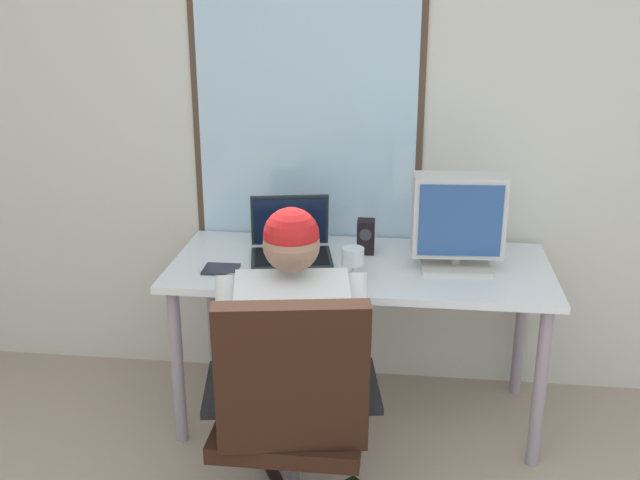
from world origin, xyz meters
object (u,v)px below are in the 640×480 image
desk (360,281)px  person_seated (293,348)px  office_chair (292,406)px  cd_case (221,269)px  crt_monitor (458,218)px  wine_glass (353,258)px  desk_speaker (366,236)px  laptop (291,240)px

desk → person_seated: bearing=-110.2°
office_chair → cd_case: (-0.40, 0.68, 0.21)m
crt_monitor → wine_glass: (-0.42, -0.19, -0.12)m
desk → crt_monitor: 0.50m
office_chair → person_seated: person_seated is taller
desk → person_seated: 0.60m
desk_speaker → cd_case: (-0.58, -0.28, -0.07)m
desk → wine_glass: 0.25m
person_seated → wine_glass: person_seated is taller
desk → desk_speaker: bearing=84.7°
desk → crt_monitor: bearing=0.6°
desk → laptop: size_ratio=4.06×
laptop → cd_case: laptop is taller
desk → office_chair: office_chair is taller
wine_glass → cd_case: bearing=175.8°
person_seated → crt_monitor: 0.89m
laptop → wine_glass: (0.29, -0.26, 0.03)m
office_chair → wine_glass: 0.72m
desk → wine_glass: (-0.02, -0.18, 0.17)m
office_chair → wine_glass: (0.15, 0.64, 0.30)m
desk → cd_case: bearing=-165.9°
crt_monitor → desk_speaker: bearing=160.3°
office_chair → wine_glass: office_chair is taller
cd_case → laptop: bearing=40.3°
crt_monitor → desk: bearing=-179.4°
office_chair → laptop: size_ratio=2.44×
laptop → desk: bearing=-14.0°
person_seated → cd_case: 0.57m
laptop → wine_glass: 0.39m
laptop → desk_speaker: (0.32, 0.06, 0.01)m
wine_glass → desk_speaker: size_ratio=0.91×
desk_speaker → office_chair: bearing=-100.6°
laptop → desk_speaker: laptop is taller
person_seated → laptop: person_seated is taller
person_seated → desk_speaker: 0.76m
cd_case → crt_monitor: bearing=8.6°
crt_monitor → desk_speaker: 0.43m
laptop → wine_glass: laptop is taller
laptop → cd_case: 0.35m
desk → office_chair: (-0.17, -0.82, -0.12)m
office_chair → cd_case: office_chair is taller
person_seated → wine_glass: (0.19, 0.38, 0.22)m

